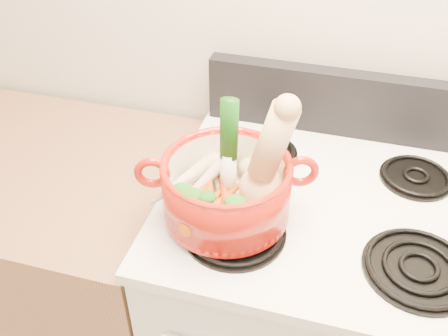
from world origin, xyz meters
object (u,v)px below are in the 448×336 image
(dutch_oven, at_px, (227,189))
(squash, at_px, (266,157))
(leek, at_px, (228,150))
(stove_body, at_px, (309,326))

(dutch_oven, bearing_deg, squash, -0.92)
(leek, bearing_deg, dutch_oven, -84.97)
(dutch_oven, relative_size, squash, 1.10)
(stove_body, xyz_separation_m, leek, (-0.22, -0.09, 0.66))
(stove_body, bearing_deg, dutch_oven, -151.79)
(stove_body, height_order, leek, leek)
(dutch_oven, bearing_deg, stove_body, 11.63)
(stove_body, xyz_separation_m, squash, (-0.14, -0.10, 0.66))
(dutch_oven, relative_size, leek, 1.10)
(dutch_oven, distance_m, squash, 0.12)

